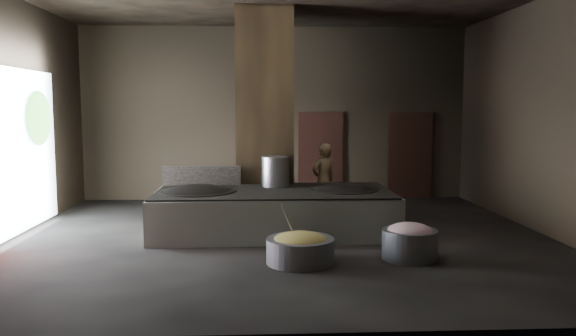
{
  "coord_description": "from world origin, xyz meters",
  "views": [
    {
      "loc": [
        -0.4,
        -10.27,
        2.41
      ],
      "look_at": [
        0.14,
        0.49,
        1.25
      ],
      "focal_mm": 35.0,
      "sensor_mm": 36.0,
      "label": 1
    }
  ],
  "objects": [
    {
      "name": "wok_right_rim",
      "position": [
        1.21,
        0.46,
        0.82
      ],
      "size": [
        1.37,
        1.37,
        0.05
      ],
      "primitive_type": "cylinder",
      "color": "black",
      "rests_on": "hearth_platform"
    },
    {
      "name": "veg_basin",
      "position": [
        0.22,
        -1.75,
        0.2
      ],
      "size": [
        1.35,
        1.35,
        0.39
      ],
      "primitive_type": "cylinder",
      "rotation": [
        0.0,
        0.0,
        -0.34
      ],
      "color": "slate",
      "rests_on": "ground"
    },
    {
      "name": "wok_left_rim",
      "position": [
        -1.59,
        0.36,
        0.82
      ],
      "size": [
        1.47,
        1.47,
        0.05
      ],
      "primitive_type": "cylinder",
      "color": "black",
      "rests_on": "hearth_platform"
    },
    {
      "name": "tree_silhouette",
      "position": [
        -4.85,
        1.3,
        2.2
      ],
      "size": [
        0.28,
        1.1,
        1.1
      ],
      "primitive_type": "ellipsoid",
      "color": "#194714",
      "rests_on": "left_opening"
    },
    {
      "name": "meat_basin",
      "position": [
        1.98,
        -1.62,
        0.24
      ],
      "size": [
        1.05,
        1.05,
        0.48
      ],
      "primitive_type": "cylinder",
      "rotation": [
        0.0,
        0.0,
        0.23
      ],
      "color": "slate",
      "rests_on": "ground"
    },
    {
      "name": "cook",
      "position": [
        1.0,
        2.0,
        0.81
      ],
      "size": [
        0.7,
        0.63,
        1.62
      ],
      "primitive_type": "imported",
      "rotation": [
        0.0,
        0.0,
        3.67
      ],
      "color": "olive",
      "rests_on": "ground"
    },
    {
      "name": "doorway_near_glow",
      "position": [
        1.29,
        4.64,
        1.05
      ],
      "size": [
        0.81,
        0.04,
        1.92
      ],
      "primitive_type": "cube",
      "color": "#8C6647",
      "rests_on": "ground"
    },
    {
      "name": "veg_fill",
      "position": [
        0.22,
        -1.75,
        0.35
      ],
      "size": [
        0.87,
        0.87,
        0.27
      ],
      "primitive_type": "ellipsoid",
      "color": "olive",
      "rests_on": "veg_basin"
    },
    {
      "name": "platform_cap",
      "position": [
        -0.14,
        0.41,
        0.82
      ],
      "size": [
        4.46,
        2.14,
        0.03
      ],
      "primitive_type": "cube",
      "color": "black",
      "rests_on": "hearth_platform"
    },
    {
      "name": "pillar",
      "position": [
        -0.3,
        1.9,
        2.25
      ],
      "size": [
        1.2,
        1.2,
        4.5
      ],
      "primitive_type": "cube",
      "color": "black",
      "rests_on": "ground"
    },
    {
      "name": "floor",
      "position": [
        0.0,
        0.0,
        -0.05
      ],
      "size": [
        10.0,
        9.0,
        0.1
      ],
      "primitive_type": "cube",
      "color": "black",
      "rests_on": "ground"
    },
    {
      "name": "doorway_far",
      "position": [
        3.6,
        4.45,
        1.1
      ],
      "size": [
        1.18,
        0.08,
        2.38
      ],
      "primitive_type": "cube",
      "color": "black",
      "rests_on": "ground"
    },
    {
      "name": "splash_guard",
      "position": [
        -1.59,
        1.16,
        1.03
      ],
      "size": [
        1.59,
        0.08,
        0.4
      ],
      "primitive_type": "cube",
      "rotation": [
        0.0,
        0.0,
        0.01
      ],
      "color": "black",
      "rests_on": "hearth_platform"
    },
    {
      "name": "doorway_near",
      "position": [
        1.2,
        4.45,
        1.1
      ],
      "size": [
        1.18,
        0.08,
        2.38
      ],
      "primitive_type": "cube",
      "color": "black",
      "rests_on": "ground"
    },
    {
      "name": "meat_fill",
      "position": [
        1.98,
        -1.62,
        0.45
      ],
      "size": [
        0.73,
        0.73,
        0.28
      ],
      "primitive_type": "ellipsoid",
      "color": "#B86E77",
      "rests_on": "meat_basin"
    },
    {
      "name": "wok_left",
      "position": [
        -1.59,
        0.36,
        0.75
      ],
      "size": [
        1.44,
        1.44,
        0.4
      ],
      "primitive_type": "ellipsoid",
      "color": "black",
      "rests_on": "hearth_platform"
    },
    {
      "name": "front_wall",
      "position": [
        0.0,
        -4.55,
        2.25
      ],
      "size": [
        10.0,
        0.1,
        4.5
      ],
      "primitive_type": "cube",
      "color": "black",
      "rests_on": "ground"
    },
    {
      "name": "stock_pot",
      "position": [
        -0.09,
        0.96,
        1.13
      ],
      "size": [
        0.56,
        0.56,
        0.6
      ],
      "primitive_type": "cylinder",
      "color": "#979A9E",
      "rests_on": "hearth_platform"
    },
    {
      "name": "left_opening",
      "position": [
        -4.95,
        0.2,
        1.6
      ],
      "size": [
        0.04,
        4.2,
        3.1
      ],
      "primitive_type": "cube",
      "color": "white",
      "rests_on": "ground"
    },
    {
      "name": "wok_right",
      "position": [
        1.21,
        0.46,
        0.75
      ],
      "size": [
        1.34,
        1.34,
        0.38
      ],
      "primitive_type": "ellipsoid",
      "color": "black",
      "rests_on": "hearth_platform"
    },
    {
      "name": "doorway_far_glow",
      "position": [
        3.4,
        4.62,
        1.05
      ],
      "size": [
        0.86,
        0.04,
        2.04
      ],
      "primitive_type": "cube",
      "color": "#8C6647",
      "rests_on": "ground"
    },
    {
      "name": "back_wall",
      "position": [
        0.0,
        4.55,
        2.25
      ],
      "size": [
        10.0,
        0.1,
        4.5
      ],
      "primitive_type": "cube",
      "color": "black",
      "rests_on": "ground"
    },
    {
      "name": "hearth_platform",
      "position": [
        -0.14,
        0.41,
        0.4
      ],
      "size": [
        4.59,
        2.25,
        0.79
      ],
      "primitive_type": "cube",
      "rotation": [
        0.0,
        0.0,
        0.01
      ],
      "color": "silver",
      "rests_on": "ground"
    },
    {
      "name": "ladle",
      "position": [
        0.07,
        -1.6,
        0.55
      ],
      "size": [
        0.32,
        0.32,
        0.75
      ],
      "primitive_type": "cylinder",
      "rotation": [
        0.49,
        0.0,
        -0.77
      ],
      "color": "#979A9E",
      "rests_on": "veg_basin"
    },
    {
      "name": "right_wall",
      "position": [
        5.05,
        0.0,
        2.25
      ],
      "size": [
        0.1,
        9.0,
        4.5
      ],
      "primitive_type": "cube",
      "color": "black",
      "rests_on": "ground"
    }
  ]
}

